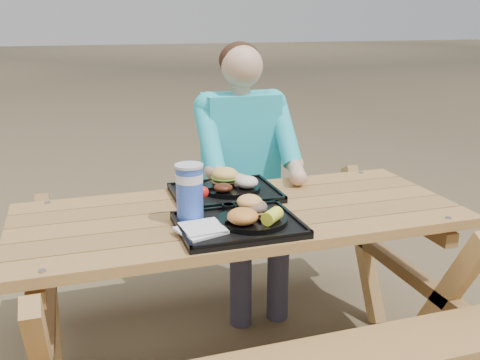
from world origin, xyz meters
name	(u,v)px	position (x,y,z in m)	size (l,w,h in m)	color
picnic_table	(240,293)	(0.00, 0.00, 0.38)	(1.80, 1.49, 0.75)	#999999
tray_near	(239,226)	(-0.06, -0.18, 0.76)	(0.45, 0.35, 0.02)	black
tray_far	(225,194)	(-0.01, 0.20, 0.76)	(0.45, 0.35, 0.02)	black
plate_near	(253,220)	(-0.01, -0.19, 0.78)	(0.26, 0.26, 0.02)	black
plate_far	(231,188)	(0.02, 0.21, 0.78)	(0.26, 0.26, 0.02)	black
napkin_stack	(201,229)	(-0.22, -0.22, 0.78)	(0.15, 0.15, 0.02)	silver
soda_cup	(190,193)	(-0.22, -0.08, 0.87)	(0.10, 0.10, 0.20)	#183FB7
condiment_bbq	(229,208)	(-0.06, -0.05, 0.79)	(0.05, 0.05, 0.03)	black
condiment_mustard	(243,207)	(0.00, -0.05, 0.79)	(0.05, 0.05, 0.03)	yellow
sandwich	(253,199)	(0.01, -0.14, 0.84)	(0.10, 0.10, 0.11)	#F2A955
mac_cheese	(243,216)	(-0.07, -0.24, 0.82)	(0.11, 0.11, 0.06)	orange
corn_cob	(272,216)	(0.04, -0.26, 0.82)	(0.09, 0.09, 0.05)	#F6FF35
cutlery_far	(184,194)	(-0.19, 0.22, 0.77)	(0.03, 0.16, 0.01)	black
burger	(225,171)	(0.01, 0.26, 0.84)	(0.12, 0.12, 0.11)	#F7BA57
baked_beans	(223,188)	(-0.03, 0.14, 0.81)	(0.08, 0.08, 0.04)	#491C0E
potato_salad	(247,182)	(0.08, 0.16, 0.82)	(0.10, 0.10, 0.05)	#ECE2C8
diner	(241,186)	(0.21, 0.65, 0.64)	(0.48, 0.84, 1.28)	teal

